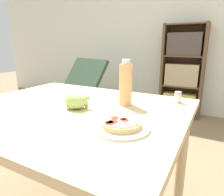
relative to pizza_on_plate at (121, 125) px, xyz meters
name	(u,v)px	position (x,y,z in m)	size (l,w,h in m)	color
wall_back	(180,30)	(-0.31, 2.71, 0.52)	(8.00, 0.05, 2.60)	silver
dining_table	(72,125)	(-0.36, 0.13, -0.11)	(1.16, 0.94, 0.77)	#D1B27F
pizza_on_plate	(121,125)	(0.00, 0.00, 0.00)	(0.22, 0.22, 0.04)	white
grape_bunch	(76,101)	(-0.31, 0.12, 0.03)	(0.12, 0.10, 0.08)	#A8CC66
drink_bottle	(126,84)	(-0.12, 0.30, 0.10)	(0.07, 0.07, 0.24)	#EFB270
salt_shaker	(178,97)	(0.12, 0.48, 0.02)	(0.04, 0.04, 0.06)	white
lounge_chair_near	(75,101)	(-1.49, 1.55, -0.49)	(0.83, 0.90, 0.88)	black
bookshelf	(182,73)	(-0.19, 2.54, -0.12)	(0.61, 0.30, 1.39)	brown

